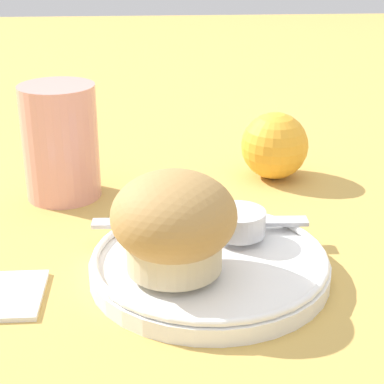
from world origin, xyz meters
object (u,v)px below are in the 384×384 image
object	(u,v)px
orange_fruit	(275,146)
butter_knife	(200,222)
muffin	(174,223)
juice_glass	(61,142)

from	to	relation	value
orange_fruit	butter_knife	bearing A→B (deg)	-121.07
muffin	orange_fruit	distance (m)	0.26
muffin	juice_glass	distance (m)	0.22
butter_knife	juice_glass	world-z (taller)	juice_glass
juice_glass	muffin	bearing A→B (deg)	-61.15
muffin	orange_fruit	size ratio (longest dim) A/B	1.29
butter_knife	juice_glass	bearing A→B (deg)	140.01
juice_glass	butter_knife	bearing A→B (deg)	-42.22
muffin	butter_knife	bearing A→B (deg)	70.81
butter_knife	orange_fruit	xyz separation A→B (m)	(0.09, 0.16, 0.01)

